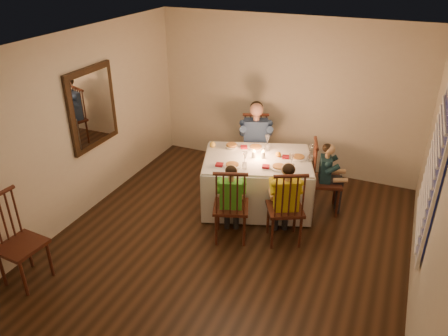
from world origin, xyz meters
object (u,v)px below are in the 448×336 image
at_px(chair_end, 322,209).
at_px(child_yellow, 283,239).
at_px(chair_adult, 254,178).
at_px(chair_near_left, 231,237).
at_px(child_green, 231,237).
at_px(child_teal, 322,209).
at_px(serving_bowl, 232,147).
at_px(chair_extra, 30,280).
at_px(chair_near_right, 283,239).
at_px(adult, 254,178).
at_px(dining_table, 257,172).

bearing_deg(chair_end, child_yellow, 144.51).
distance_m(chair_adult, chair_near_left, 1.72).
relative_size(child_green, child_teal, 1.03).
distance_m(chair_near_left, child_green, 0.00).
distance_m(child_green, child_teal, 1.56).
bearing_deg(serving_bowl, child_yellow, -37.03).
height_order(chair_extra, child_teal, chair_extra).
relative_size(chair_near_right, child_green, 0.99).
bearing_deg(chair_adult, child_teal, -42.88).
bearing_deg(chair_end, chair_near_right, 144.51).
bearing_deg(chair_extra, chair_near_right, -48.21).
distance_m(chair_adult, chair_extra, 3.78).
xyz_separation_m(chair_adult, child_green, (0.27, -1.70, 0.00)).
distance_m(chair_near_left, adult, 1.72).
relative_size(chair_end, chair_extra, 0.97).
bearing_deg(serving_bowl, chair_near_left, -67.94).
xyz_separation_m(chair_near_right, adult, (-0.94, 1.47, 0.00)).
bearing_deg(child_teal, child_yellow, 144.51).
bearing_deg(chair_extra, child_teal, -40.49).
distance_m(dining_table, child_teal, 1.16).
height_order(dining_table, child_yellow, dining_table).
height_order(chair_near_left, child_yellow, child_yellow).
bearing_deg(chair_extra, adult, -20.90).
distance_m(chair_extra, serving_bowl, 3.24).
distance_m(chair_near_left, chair_near_right, 0.71).
xyz_separation_m(child_teal, serving_bowl, (-1.44, -0.13, 0.83)).
height_order(chair_near_left, chair_end, same).
bearing_deg(child_green, chair_near_right, 179.56).
distance_m(chair_end, chair_extra, 4.09).
bearing_deg(child_green, chair_adult, -100.53).
xyz_separation_m(chair_near_left, chair_end, (1.01, 1.19, 0.00)).
relative_size(chair_extra, child_teal, 1.06).
distance_m(adult, child_teal, 1.37).
bearing_deg(dining_table, adult, 92.32).
xyz_separation_m(chair_extra, serving_bowl, (1.44, 2.78, 0.83)).
bearing_deg(child_green, child_teal, -149.82).
distance_m(dining_table, chair_extra, 3.30).
distance_m(chair_extra, child_green, 2.55).
xyz_separation_m(dining_table, chair_adult, (-0.31, 0.80, -0.58)).
relative_size(dining_table, adult, 1.35).
height_order(child_yellow, child_teal, child_yellow).
xyz_separation_m(chair_near_right, chair_end, (0.34, 0.96, 0.00)).
bearing_deg(child_green, adult, -100.53).
distance_m(chair_adult, child_yellow, 1.74).
bearing_deg(dining_table, chair_near_left, -112.06).
relative_size(chair_extra, serving_bowl, 5.69).
relative_size(chair_adult, chair_near_left, 1.00).
bearing_deg(dining_table, chair_adult, 92.32).
xyz_separation_m(child_yellow, serving_bowl, (-1.10, 0.83, 0.83)).
bearing_deg(child_yellow, child_teal, -136.50).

